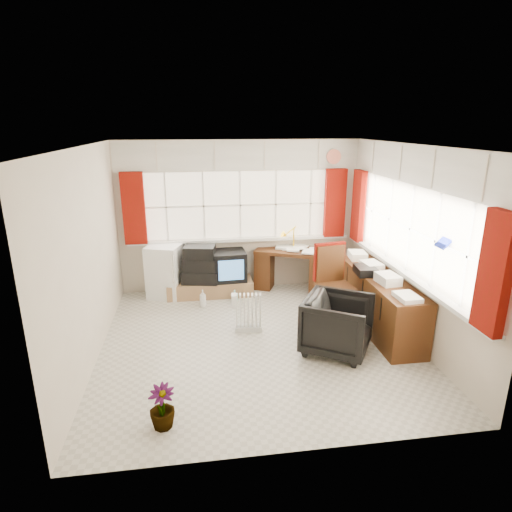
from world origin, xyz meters
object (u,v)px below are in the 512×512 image
Objects in this scene: tv_bench at (210,287)px; mini_fridge at (165,271)px; office_chair at (338,324)px; desk at (292,267)px; credenza at (379,300)px; task_chair at (332,281)px; desk_lamp at (294,233)px; crt_tv at (229,265)px; radiator at (248,316)px.

mini_fridge is (-0.72, 0.05, 0.31)m from tv_bench.
mini_fridge is at bearing 77.63° from office_chair.
desk is 1.82m from credenza.
task_chair is at bearing -78.51° from desk.
credenza is at bearing -63.09° from desk_lamp.
office_chair is 3.08m from mini_fridge.
task_chair is 0.92m from office_chair.
mini_fridge is (-2.14, -0.03, 0.04)m from desk.
task_chair is at bearing -79.82° from desk_lamp.
mini_fridge is (-2.40, 1.28, -0.17)m from task_chair.
desk_lamp is 1.94m from credenza.
desk is 2.17m from office_chair.
crt_tv is at bearing -2.62° from mini_fridge.
office_chair is at bearing -34.24° from radiator.
credenza is (1.81, -0.13, 0.17)m from radiator.
task_chair is at bearing 7.74° from radiator.
desk_lamp reaches higher than office_chair.
office_chair is 2.41m from crt_tv.
desk_lamp reaches higher than credenza.
office_chair is 2.58m from tv_bench.
mini_fridge reaches higher than desk.
mini_fridge is (-1.04, 0.05, -0.06)m from crt_tv.
tv_bench is 0.49m from crt_tv.
desk_lamp reaches higher than radiator.
crt_tv is at bearing 137.76° from task_chair.
desk_lamp is 0.19× the size of credenza.
desk is at bearing 101.49° from task_chair.
radiator is at bearing -71.50° from tv_bench.
office_chair is at bearing -44.16° from mini_fridge.
radiator is 0.62× the size of mini_fridge.
crt_tv is 0.64× the size of mini_fridge.
desk is at bearing 3.88° from crt_tv.
tv_bench is (-1.44, -0.13, -0.85)m from desk_lamp.
office_chair reaches higher than radiator.
task_chair is at bearing 153.85° from credenza.
office_chair is at bearing -60.92° from crt_tv.
radiator is at bearing -84.28° from crt_tv.
task_chair is 2.73m from mini_fridge.
crt_tv reaches higher than office_chair.
mini_fridge is at bearing 151.91° from task_chair.
mini_fridge is at bearing 129.27° from radiator.
crt_tv is at bearing 1.02° from tv_bench.
radiator is 1.88m from mini_fridge.
crt_tv reaches higher than tv_bench.
tv_bench is at bearing 143.91° from task_chair.
credenza reaches higher than crt_tv.
desk_lamp is at bearing 100.18° from task_chair.
desk_lamp is 2.31m from office_chair.
tv_bench is at bearing -178.98° from crt_tv.
office_chair is 1.47× the size of radiator.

